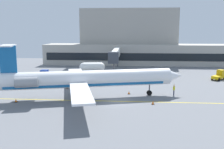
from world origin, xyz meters
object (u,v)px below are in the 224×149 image
object	(u,v)px
pushback_tractor	(219,75)
marshaller	(174,90)
regional_jet	(83,79)
baggage_tug	(47,74)
fuel_tank	(92,67)
belt_loader	(89,79)

from	to	relation	value
pushback_tractor	marshaller	bearing A→B (deg)	-129.74
regional_jet	baggage_tug	world-z (taller)	regional_jet
fuel_tank	marshaller	xyz separation A→B (m)	(17.66, -22.54, -0.50)
baggage_tug	marshaller	world-z (taller)	marshaller
baggage_tug	belt_loader	size ratio (longest dim) A/B	1.00
regional_jet	baggage_tug	bearing A→B (deg)	124.51
regional_jet	belt_loader	bearing A→B (deg)	95.27
belt_loader	regional_jet	bearing A→B (deg)	-84.73
belt_loader	marshaller	world-z (taller)	belt_loader
regional_jet	baggage_tug	distance (m)	21.01
baggage_tug	fuel_tank	distance (m)	12.61
baggage_tug	pushback_tractor	size ratio (longest dim) A/B	1.09
fuel_tank	regional_jet	bearing A→B (deg)	-84.37
regional_jet	pushback_tractor	world-z (taller)	regional_jet
pushback_tractor	fuel_tank	xyz separation A→B (m)	(-30.30, 7.34, 0.52)
regional_jet	pushback_tractor	xyz separation A→B (m)	(27.76, 18.37, -2.26)
baggage_tug	pushback_tractor	bearing A→B (deg)	1.68
pushback_tractor	belt_loader	xyz separation A→B (m)	(-28.85, -6.54, -0.07)
baggage_tug	marshaller	bearing A→B (deg)	-27.51
belt_loader	marshaller	size ratio (longest dim) A/B	2.15
pushback_tractor	regional_jet	bearing A→B (deg)	-146.51
regional_jet	baggage_tug	xyz separation A→B (m)	(-11.83, 17.21, -2.36)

